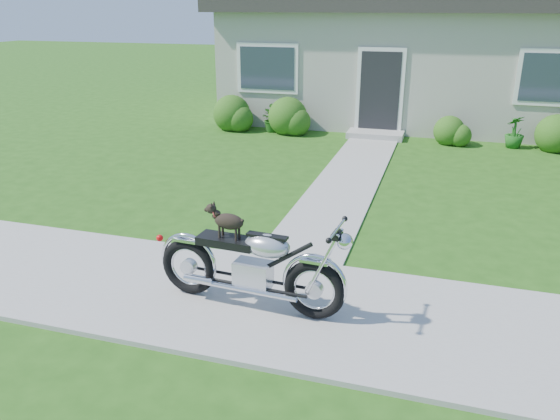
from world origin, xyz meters
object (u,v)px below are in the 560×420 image
Objects in this scene: potted_plant_right at (515,132)px; motorcycle_with_dog at (252,265)px; house at (448,43)px; potted_plant_left at (271,119)px.

potted_plant_right is 0.34× the size of motorcycle_with_dog.
house is 16.58× the size of potted_plant_right.
potted_plant_left is 0.31× the size of motorcycle_with_dog.
motorcycle_with_dog is (-3.42, -8.72, 0.16)m from potted_plant_right.
house is 4.26m from potted_plant_right.
house reaches higher than potted_plant_left.
motorcycle_with_dog is (-1.66, -12.16, -1.61)m from house.
potted_plant_right is 9.37m from motorcycle_with_dog.
potted_plant_left is 0.92× the size of potted_plant_right.
potted_plant_left is 6.04m from potted_plant_right.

